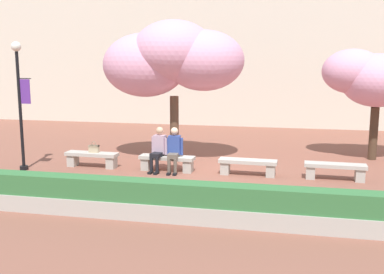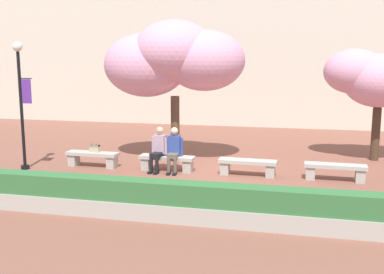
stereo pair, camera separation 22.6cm
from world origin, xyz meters
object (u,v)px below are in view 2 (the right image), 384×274
lamp_post_with_banner (21,94)px  stone_bench_near_west (167,161)px  person_seated_right (174,148)px  handbag (95,148)px  stone_bench_west_end (93,157)px  cherry_tree_secondary (380,79)px  person_seated_left (159,147)px  stone_bench_center (248,165)px  stone_bench_near_east (335,170)px  cherry_tree_main (174,59)px

lamp_post_with_banner → stone_bench_near_west: bearing=10.1°
person_seated_right → handbag: (-2.51, 0.08, -0.12)m
stone_bench_west_end → cherry_tree_secondary: (8.51, 2.96, 2.32)m
handbag → person_seated_right: bearing=-1.8°
stone_bench_west_end → stone_bench_near_west: 2.35m
stone_bench_near_west → person_seated_left: 0.47m
stone_bench_center → stone_bench_near_east: 2.35m
cherry_tree_secondary → person_seated_right: bearing=-153.1°
stone_bench_near_west → stone_bench_near_east: same height
handbag → cherry_tree_secondary: (8.44, 2.93, 2.04)m
stone_bench_center → stone_bench_near_east: bearing=-0.0°
cherry_tree_secondary → stone_bench_center: bearing=-142.2°
person_seated_left → handbag: person_seated_left is taller
stone_bench_west_end → stone_bench_near_east: same height
lamp_post_with_banner → cherry_tree_main: bearing=29.4°
stone_bench_near_west → person_seated_left: person_seated_left is taller
stone_bench_center → person_seated_right: size_ratio=1.26×
person_seated_right → stone_bench_near_east: bearing=0.7°
stone_bench_near_east → lamp_post_with_banner: lamp_post_with_banner is taller
person_seated_left → person_seated_right: bearing=-0.1°
stone_bench_center → stone_bench_near_east: (2.35, -0.00, 0.00)m
person_seated_right → stone_bench_near_west: bearing=166.8°
stone_bench_near_east → person_seated_right: bearing=-179.3°
cherry_tree_main → handbag: bearing=-144.9°
stone_bench_near_east → person_seated_left: bearing=-179.4°
stone_bench_near_west → lamp_post_with_banner: (-4.16, -0.74, 1.95)m
stone_bench_center → handbag: bearing=179.7°
stone_bench_near_east → cherry_tree_main: (-4.89, 1.50, 2.93)m
stone_bench_near_west → person_seated_right: bearing=-13.2°
stone_bench_near_west → stone_bench_center: (2.35, 0.00, 0.00)m
person_seated_left → cherry_tree_secondary: size_ratio=0.36×
stone_bench_center → cherry_tree_main: bearing=149.4°
person_seated_right → lamp_post_with_banner: (-4.39, -0.69, 1.54)m
stone_bench_near_west → cherry_tree_main: cherry_tree_main is taller
person_seated_left → cherry_tree_secondary: bearing=25.2°
stone_bench_west_end → cherry_tree_secondary: 9.30m
stone_bench_near_east → cherry_tree_main: cherry_tree_main is taller
stone_bench_near_west → stone_bench_center: same height
stone_bench_west_end → handbag: (0.07, 0.02, 0.28)m
stone_bench_near_west → stone_bench_near_east: size_ratio=1.00×
lamp_post_with_banner → person_seated_right: bearing=8.9°
lamp_post_with_banner → handbag: bearing=22.1°
stone_bench_west_end → cherry_tree_main: (2.16, 1.50, 2.93)m
stone_bench_west_end → person_seated_left: (2.12, -0.05, 0.40)m
stone_bench_near_west → cherry_tree_main: (-0.19, 1.50, 2.93)m
person_seated_right → lamp_post_with_banner: size_ratio=0.35×
person_seated_left → cherry_tree_secondary: 7.32m
stone_bench_west_end → person_seated_left: 2.15m
person_seated_right → cherry_tree_secondary: cherry_tree_secondary is taller
stone_bench_west_end → person_seated_right: (2.58, -0.05, 0.40)m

